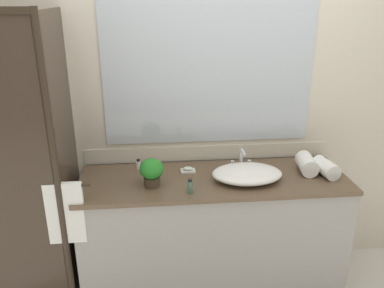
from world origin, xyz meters
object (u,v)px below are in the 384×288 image
(soap_dish, at_px, (188,170))
(amenity_bottle_conditioner, at_px, (138,165))
(faucet, at_px, (241,162))
(rolled_towel_middle, at_px, (307,164))
(amenity_bottle_lotion, at_px, (190,186))
(sink_basin, at_px, (247,174))
(potted_plant, at_px, (152,171))
(rolled_towel_near_edge, at_px, (326,168))

(soap_dish, distance_m, amenity_bottle_conditioner, 0.35)
(faucet, height_order, rolled_towel_middle, faucet)
(amenity_bottle_lotion, distance_m, rolled_towel_middle, 0.86)
(faucet, bearing_deg, amenity_bottle_conditioner, 175.01)
(faucet, xyz_separation_m, amenity_bottle_conditioner, (-0.72, 0.06, -0.01))
(faucet, distance_m, soap_dish, 0.38)
(amenity_bottle_conditioner, bearing_deg, sink_basin, -18.75)
(potted_plant, distance_m, rolled_towel_near_edge, 1.18)
(soap_dish, xyz_separation_m, rolled_towel_middle, (0.82, -0.08, 0.05))
(potted_plant, height_order, amenity_bottle_lotion, potted_plant)
(rolled_towel_middle, bearing_deg, sink_basin, -169.13)
(potted_plant, bearing_deg, rolled_towel_middle, 5.69)
(faucet, distance_m, amenity_bottle_conditioner, 0.72)
(sink_basin, height_order, rolled_towel_middle, rolled_towel_middle)
(faucet, bearing_deg, amenity_bottle_lotion, -140.30)
(potted_plant, xyz_separation_m, amenity_bottle_lotion, (0.23, -0.12, -0.06))
(sink_basin, height_order, rolled_towel_near_edge, rolled_towel_near_edge)
(sink_basin, height_order, amenity_bottle_conditioner, sink_basin)
(amenity_bottle_conditioner, height_order, rolled_towel_near_edge, rolled_towel_near_edge)
(faucet, xyz_separation_m, potted_plant, (-0.63, -0.20, 0.05))
(amenity_bottle_lotion, bearing_deg, potted_plant, 152.37)
(faucet, xyz_separation_m, rolled_towel_near_edge, (0.55, -0.16, 0.01))
(sink_basin, relative_size, faucet, 2.74)
(potted_plant, height_order, rolled_towel_near_edge, potted_plant)
(faucet, distance_m, rolled_towel_middle, 0.45)
(rolled_towel_near_edge, bearing_deg, sink_basin, -177.96)
(amenity_bottle_conditioner, distance_m, rolled_towel_middle, 1.17)
(amenity_bottle_lotion, distance_m, amenity_bottle_conditioner, 0.51)
(faucet, relative_size, soap_dish, 1.70)
(amenity_bottle_lotion, height_order, amenity_bottle_conditioner, amenity_bottle_lotion)
(faucet, height_order, rolled_towel_near_edge, faucet)
(amenity_bottle_lotion, bearing_deg, soap_dish, 87.25)
(sink_basin, distance_m, faucet, 0.18)
(potted_plant, bearing_deg, amenity_bottle_lotion, -27.63)
(soap_dish, relative_size, rolled_towel_middle, 0.47)
(amenity_bottle_lotion, bearing_deg, rolled_towel_near_edge, 9.88)
(potted_plant, xyz_separation_m, amenity_bottle_conditioner, (-0.09, 0.27, -0.07))
(faucet, bearing_deg, potted_plant, -162.02)
(sink_basin, xyz_separation_m, amenity_bottle_lotion, (-0.39, -0.14, -0.00))
(faucet, bearing_deg, rolled_towel_middle, -12.50)
(soap_dish, relative_size, rolled_towel_near_edge, 0.49)
(sink_basin, relative_size, rolled_towel_middle, 2.21)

